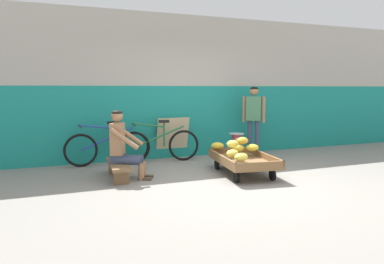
% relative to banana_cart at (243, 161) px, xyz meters
% --- Properties ---
extents(ground_plane, '(80.00, 80.00, 0.00)m').
position_rel_banana_cart_xyz_m(ground_plane, '(-0.45, -0.54, -0.24)').
color(ground_plane, gray).
extents(back_wall, '(16.00, 0.30, 3.05)m').
position_rel_banana_cart_xyz_m(back_wall, '(-0.45, 2.09, 1.28)').
color(back_wall, '#19847A').
rests_on(back_wall, ground).
extents(banana_cart, '(1.02, 1.54, 0.36)m').
position_rel_banana_cart_xyz_m(banana_cart, '(0.00, 0.00, 0.00)').
color(banana_cart, brown).
rests_on(banana_cart, ground).
extents(banana_pile, '(0.91, 1.43, 0.26)m').
position_rel_banana_cart_xyz_m(banana_pile, '(-0.08, 0.09, 0.22)').
color(banana_pile, gold).
rests_on(banana_pile, banana_cart).
extents(low_bench, '(0.36, 1.11, 0.27)m').
position_rel_banana_cart_xyz_m(low_bench, '(-2.08, 0.50, -0.04)').
color(low_bench, brown).
rests_on(low_bench, ground).
extents(vendor_seated, '(0.74, 0.63, 1.14)m').
position_rel_banana_cart_xyz_m(vendor_seated, '(-2.00, 0.47, 0.33)').
color(vendor_seated, '#9E704C').
rests_on(vendor_seated, ground).
extents(plastic_crate, '(0.36, 0.28, 0.30)m').
position_rel_banana_cart_xyz_m(plastic_crate, '(0.40, 0.99, -0.09)').
color(plastic_crate, '#234CA8').
rests_on(plastic_crate, ground).
extents(weighing_scale, '(0.30, 0.30, 0.29)m').
position_rel_banana_cart_xyz_m(weighing_scale, '(0.40, 0.99, 0.21)').
color(weighing_scale, '#28282D').
rests_on(weighing_scale, plastic_crate).
extents(bicycle_near_left, '(1.66, 0.48, 0.86)m').
position_rel_banana_cart_xyz_m(bicycle_near_left, '(-2.08, 1.67, 0.11)').
color(bicycle_near_left, black).
rests_on(bicycle_near_left, ground).
extents(bicycle_far_left, '(1.66, 0.48, 0.86)m').
position_rel_banana_cart_xyz_m(bicycle_far_left, '(-1.05, 1.58, 0.11)').
color(bicycle_far_left, black).
rests_on(bicycle_far_left, ground).
extents(sign_board, '(0.70, 0.24, 0.88)m').
position_rel_banana_cart_xyz_m(sign_board, '(-0.67, 1.90, 0.20)').
color(sign_board, '#C6B289').
rests_on(sign_board, ground).
extents(customer_adult, '(0.40, 0.35, 1.53)m').
position_rel_banana_cart_xyz_m(customer_adult, '(1.02, 1.38, 0.71)').
color(customer_adult, '#38425B').
rests_on(customer_adult, ground).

